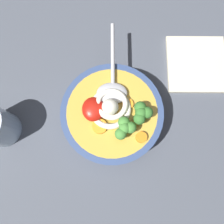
{
  "coord_description": "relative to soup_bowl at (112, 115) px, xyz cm",
  "views": [
    {
      "loc": [
        -10.72,
        2.0,
        53.86
      ],
      "look_at": [
        -1.22,
        1.15,
        10.75
      ],
      "focal_mm": 36.52,
      "sensor_mm": 36.0,
      "label": 1
    }
  ],
  "objects": [
    {
      "name": "table_slab",
      "position": [
        1.22,
        -1.15,
        -5.48
      ],
      "size": [
        109.72,
        109.72,
        4.27
      ],
      "primitive_type": "cube",
      "color": "#474C56",
      "rests_on": "ground"
    },
    {
      "name": "soup_bowl",
      "position": [
        0.0,
        0.0,
        0.0
      ],
      "size": [
        20.25,
        20.25,
        6.47
      ],
      "color": "#334775",
      "rests_on": "table_slab"
    },
    {
      "name": "noodle_pile",
      "position": [
        0.72,
        0.21,
        4.25
      ],
      "size": [
        8.92,
        8.75,
        3.59
      ],
      "color": "silver",
      "rests_on": "soup_bowl"
    },
    {
      "name": "soup_spoon",
      "position": [
        4.91,
        -0.42,
        3.93
      ],
      "size": [
        17.43,
        6.35,
        1.6
      ],
      "rotation": [
        0.0,
        0.0,
        6.2
      ],
      "color": "#B7B7BC",
      "rests_on": "soup_bowl"
    },
    {
      "name": "chili_sauce_dollop",
      "position": [
        0.63,
        3.53,
        4.2
      ],
      "size": [
        4.78,
        4.3,
        2.15
      ],
      "primitive_type": "ellipsoid",
      "color": "#B2190F",
      "rests_on": "soup_bowl"
    },
    {
      "name": "broccoli_floret_front",
      "position": [
        -1.14,
        -5.43,
        5.3
      ],
      "size": [
        4.39,
        3.78,
        3.47
      ],
      "color": "#7A9E60",
      "rests_on": "soup_bowl"
    },
    {
      "name": "broccoli_floret_beside_chili",
      "position": [
        -3.63,
        -2.12,
        5.25
      ],
      "size": [
        4.27,
        3.68,
        3.38
      ],
      "color": "#7A9E60",
      "rests_on": "soup_bowl"
    },
    {
      "name": "carrot_slice_left",
      "position": [
        -5.42,
        -5.04,
        3.51
      ],
      "size": [
        2.11,
        2.11,
        0.76
      ],
      "primitive_type": "cylinder",
      "color": "orange",
      "rests_on": "soup_bowl"
    },
    {
      "name": "carrot_slice_far",
      "position": [
        1.42,
        -3.16,
        3.4
      ],
      "size": [
        2.23,
        2.23,
        0.54
      ],
      "primitive_type": "cylinder",
      "color": "orange",
      "rests_on": "soup_bowl"
    },
    {
      "name": "carrot_slice_extra_a",
      "position": [
        -2.67,
        2.59,
        3.48
      ],
      "size": [
        2.84,
        2.84,
        0.69
      ],
      "primitive_type": "cylinder",
      "color": "orange",
      "rests_on": "soup_bowl"
    },
    {
      "name": "folded_napkin",
      "position": [
        10.94,
        -20.68,
        -2.94
      ],
      "size": [
        15.06,
        14.77,
        0.8
      ],
      "primitive_type": "cube",
      "rotation": [
        0.0,
        0.0,
        -0.1
      ],
      "color": "beige",
      "rests_on": "table_slab"
    }
  ]
}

